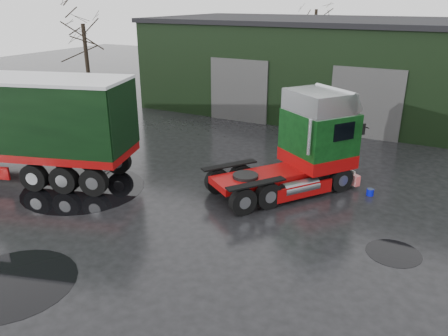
{
  "coord_description": "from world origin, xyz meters",
  "views": [
    {
      "loc": [
        6.24,
        -11.32,
        7.57
      ],
      "look_at": [
        -0.77,
        2.01,
        1.7
      ],
      "focal_mm": 35.0,
      "sensor_mm": 36.0,
      "label": 1
    }
  ],
  "objects_px": {
    "wash_bucket": "(370,192)",
    "tree_left": "(86,49)",
    "warehouse": "(385,69)",
    "tree_back_a": "(315,31)",
    "hero_tractor": "(281,145)"
  },
  "relations": [
    {
      "from": "hero_tractor",
      "to": "wash_bucket",
      "type": "relative_size",
      "value": 22.73
    },
    {
      "from": "hero_tractor",
      "to": "wash_bucket",
      "type": "bearing_deg",
      "value": 58.04
    },
    {
      "from": "hero_tractor",
      "to": "wash_bucket",
      "type": "distance_m",
      "value": 4.2
    },
    {
      "from": "warehouse",
      "to": "wash_bucket",
      "type": "distance_m",
      "value": 14.51
    },
    {
      "from": "hero_tractor",
      "to": "tree_left",
      "type": "xyz_separation_m",
      "value": [
        -17.51,
        7.5,
        2.17
      ]
    },
    {
      "from": "warehouse",
      "to": "tree_back_a",
      "type": "xyz_separation_m",
      "value": [
        -8.0,
        10.0,
        1.59
      ]
    },
    {
      "from": "tree_left",
      "to": "tree_back_a",
      "type": "bearing_deg",
      "value": 58.57
    },
    {
      "from": "hero_tractor",
      "to": "tree_back_a",
      "type": "relative_size",
      "value": 0.7
    },
    {
      "from": "wash_bucket",
      "to": "tree_left",
      "type": "distance_m",
      "value": 22.19
    },
    {
      "from": "wash_bucket",
      "to": "tree_back_a",
      "type": "height_order",
      "value": "tree_back_a"
    },
    {
      "from": "tree_back_a",
      "to": "warehouse",
      "type": "bearing_deg",
      "value": -51.34
    },
    {
      "from": "warehouse",
      "to": "wash_bucket",
      "type": "height_order",
      "value": "warehouse"
    },
    {
      "from": "warehouse",
      "to": "tree_back_a",
      "type": "distance_m",
      "value": 12.9
    },
    {
      "from": "warehouse",
      "to": "tree_left",
      "type": "relative_size",
      "value": 3.81
    },
    {
      "from": "tree_left",
      "to": "tree_back_a",
      "type": "relative_size",
      "value": 0.89
    }
  ]
}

